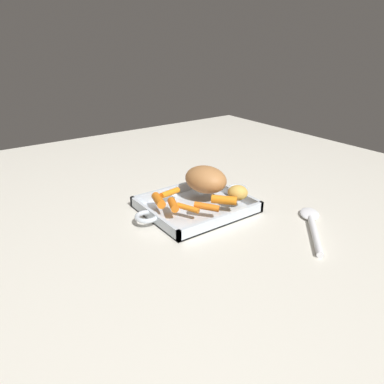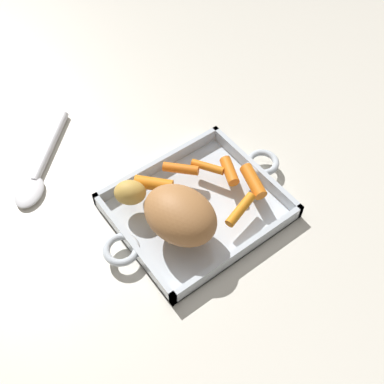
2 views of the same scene
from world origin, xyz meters
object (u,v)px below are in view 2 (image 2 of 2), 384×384
object	(u,v)px
baby_carrot_southwest	(181,169)
serving_spoon	(39,170)
roasting_dish	(197,207)
baby_carrot_long	(253,181)
potato_golden_small	(130,193)
baby_carrot_short	(208,167)
baby_carrot_northwest	(240,209)
baby_carrot_center_right	(229,171)
pork_roast	(180,215)
baby_carrot_northeast	(154,184)

from	to	relation	value
baby_carrot_southwest	serving_spoon	distance (m)	0.28
roasting_dish	baby_carrot_southwest	distance (m)	0.08
baby_carrot_long	potato_golden_small	size ratio (longest dim) A/B	1.20
baby_carrot_long	baby_carrot_short	size ratio (longest dim) A/B	1.07
baby_carrot_northwest	baby_carrot_short	distance (m)	0.11
baby_carrot_center_right	serving_spoon	size ratio (longest dim) A/B	0.28
roasting_dish	baby_carrot_long	xyz separation A→B (m)	(0.10, -0.03, 0.03)
pork_roast	serving_spoon	xyz separation A→B (m)	(-0.13, 0.28, -0.06)
baby_carrot_long	baby_carrot_northeast	distance (m)	0.18
baby_carrot_long	baby_carrot_center_right	size ratio (longest dim) A/B	1.20
pork_roast	baby_carrot_northwest	world-z (taller)	pork_roast
baby_carrot_northeast	baby_carrot_center_right	xyz separation A→B (m)	(0.13, -0.06, -0.00)
roasting_dish	serving_spoon	xyz separation A→B (m)	(-0.19, 0.25, -0.00)
baby_carrot_southwest	potato_golden_small	bearing A→B (deg)	179.64
baby_carrot_northwest	baby_carrot_northeast	xyz separation A→B (m)	(-0.09, 0.13, 0.00)
baby_carrot_southwest	baby_carrot_long	bearing A→B (deg)	-50.55
roasting_dish	baby_carrot_long	world-z (taller)	baby_carrot_long
pork_roast	baby_carrot_northeast	xyz separation A→B (m)	(0.01, 0.10, -0.03)
baby_carrot_short	baby_carrot_long	bearing A→B (deg)	-61.50
baby_carrot_short	baby_carrot_center_right	xyz separation A→B (m)	(0.02, -0.03, 0.00)
pork_roast	baby_carrot_southwest	bearing A→B (deg)	53.75
roasting_dish	baby_carrot_center_right	xyz separation A→B (m)	(0.08, 0.01, 0.03)
roasting_dish	baby_carrot_southwest	size ratio (longest dim) A/B	5.70
baby_carrot_long	serving_spoon	distance (m)	0.41
roasting_dish	baby_carrot_northeast	distance (m)	0.09
baby_carrot_northeast	potato_golden_small	xyz separation A→B (m)	(-0.05, 0.00, 0.01)
baby_carrot_southwest	baby_carrot_short	bearing A→B (deg)	-30.83
baby_carrot_center_right	potato_golden_small	distance (m)	0.19
baby_carrot_center_right	potato_golden_small	bearing A→B (deg)	161.22
baby_carrot_northeast	potato_golden_small	world-z (taller)	potato_golden_small
roasting_dish	serving_spoon	size ratio (longest dim) A/B	1.90
baby_carrot_short	baby_carrot_center_right	world-z (taller)	baby_carrot_center_right
potato_golden_small	roasting_dish	bearing A→B (deg)	-37.70
baby_carrot_southwest	baby_carrot_short	size ratio (longest dim) A/B	1.05
serving_spoon	pork_roast	bearing A→B (deg)	71.19
pork_roast	baby_carrot_short	bearing A→B (deg)	32.31
baby_carrot_long	potato_golden_small	distance (m)	0.22
baby_carrot_northeast	baby_carrot_southwest	distance (m)	0.06
pork_roast	baby_carrot_northwest	distance (m)	0.11
baby_carrot_northeast	baby_carrot_short	world-z (taller)	baby_carrot_northeast
roasting_dish	baby_carrot_northwest	distance (m)	0.08
baby_carrot_northwest	baby_carrot_northeast	world-z (taller)	baby_carrot_northeast
baby_carrot_northeast	baby_carrot_short	distance (m)	0.11
roasting_dish	baby_carrot_short	xyz separation A→B (m)	(0.06, 0.04, 0.03)
pork_roast	baby_carrot_short	xyz separation A→B (m)	(0.11, 0.07, -0.03)
baby_carrot_center_right	baby_carrot_northwest	bearing A→B (deg)	-116.63
pork_roast	baby_carrot_short	distance (m)	0.14
pork_roast	baby_carrot_long	xyz separation A→B (m)	(0.16, -0.01, -0.03)
baby_carrot_short	roasting_dish	bearing A→B (deg)	-142.83
baby_carrot_long	baby_carrot_southwest	size ratio (longest dim) A/B	1.02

